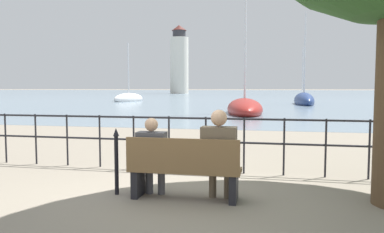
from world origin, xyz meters
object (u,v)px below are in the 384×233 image
sailboat_3 (302,98)px  harbor_lighthouse (179,62)px  sailboat_0 (304,101)px  closed_umbrella (116,158)px  seated_person_right (219,151)px  seated_person_left (152,153)px  sailboat_2 (129,99)px  park_bench (184,170)px  sailboat_1 (245,108)px

sailboat_3 → harbor_lighthouse: 64.65m
sailboat_0 → harbor_lighthouse: (-29.40, 68.59, 8.87)m
closed_umbrella → sailboat_0: bearing=80.6°
seated_person_right → closed_umbrella: bearing=-179.7°
seated_person_left → harbor_lighthouse: size_ratio=0.06×
sailboat_2 → sailboat_3: bearing=36.0°
park_bench → sailboat_1: 18.85m
closed_umbrella → harbor_lighthouse: size_ratio=0.05×
harbor_lighthouse → sailboat_2: bearing=-81.6°
park_bench → sailboat_3: (5.25, 45.35, -0.15)m
park_bench → seated_person_right: (0.49, 0.07, 0.29)m
seated_person_right → closed_umbrella: (-1.54, -0.01, -0.15)m
seated_person_right → sailboat_2: bearing=113.2°
harbor_lighthouse → sailboat_3: bearing=-61.8°
park_bench → sailboat_2: sailboat_2 is taller
closed_umbrella → sailboat_2: bearing=111.1°
seated_person_right → sailboat_1: size_ratio=0.11×
seated_person_left → closed_umbrella: seated_person_left is taller
sailboat_1 → sailboat_3: size_ratio=1.70×
seated_person_left → sailboat_0: bearing=81.5°
seated_person_left → harbor_lighthouse: harbor_lighthouse is taller
sailboat_3 → seated_person_left: bearing=-88.6°
seated_person_left → sailboat_1: sailboat_1 is taller
sailboat_2 → sailboat_3: (20.73, 7.97, -0.05)m
sailboat_0 → sailboat_2: (-19.91, 4.18, -0.04)m
seated_person_left → harbor_lighthouse: bearing=103.5°
closed_umbrella → sailboat_2: (-14.43, 37.32, -0.24)m
sailboat_1 → harbor_lighthouse: 86.96m
sailboat_0 → harbor_lighthouse: harbor_lighthouse is taller
closed_umbrella → sailboat_2: sailboat_2 is taller
seated_person_left → seated_person_right: seated_person_right is taller
park_bench → sailboat_2: size_ratio=0.22×
closed_umbrella → sailboat_2: size_ratio=0.14×
seated_person_left → sailboat_0: size_ratio=0.12×
seated_person_left → sailboat_2: sailboat_2 is taller
closed_umbrella → harbor_lighthouse: 104.86m
park_bench → seated_person_left: 0.54m
park_bench → sailboat_1: sailboat_1 is taller
seated_person_right → sailboat_2: 40.58m
closed_umbrella → sailboat_2: 40.01m
sailboat_0 → sailboat_3: (0.82, 12.15, -0.09)m
sailboat_1 → sailboat_3: (5.65, 26.50, -0.05)m
seated_person_left → sailboat_2: (-14.98, 37.30, -0.32)m
park_bench → seated_person_right: bearing=8.2°
harbor_lighthouse → seated_person_right: bearing=-76.0°
seated_person_right → seated_person_left: bearing=179.6°
seated_person_left → sailboat_3: 45.64m
closed_umbrella → sailboat_3: sailboat_3 is taller
sailboat_0 → harbor_lighthouse: bearing=112.5°
sailboat_0 → sailboat_2: size_ratio=1.28×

